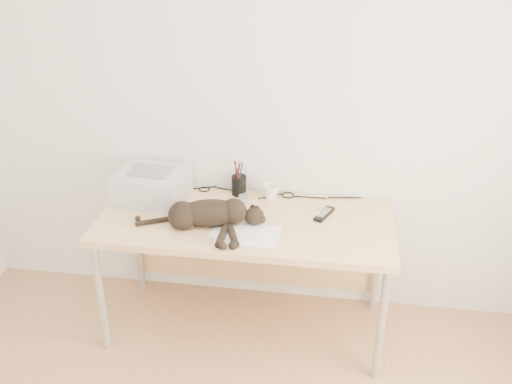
% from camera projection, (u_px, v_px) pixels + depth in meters
% --- Properties ---
extents(wall_back, '(3.50, 0.00, 3.50)m').
position_uv_depth(wall_back, '(255.00, 100.00, 3.15)').
color(wall_back, silver).
rests_on(wall_back, floor).
extents(desk, '(1.60, 0.70, 0.74)m').
position_uv_depth(desk, '(248.00, 232.00, 3.23)').
color(desk, '#DCB881').
rests_on(desk, floor).
extents(printer, '(0.41, 0.35, 0.18)m').
position_uv_depth(printer, '(152.00, 185.00, 3.26)').
color(printer, '#B1B0B6').
rests_on(printer, desk).
extents(papers, '(0.37, 0.29, 0.01)m').
position_uv_depth(papers, '(246.00, 233.00, 2.95)').
color(papers, white).
rests_on(papers, desk).
extents(cat, '(0.70, 0.33, 0.16)m').
position_uv_depth(cat, '(206.00, 215.00, 2.99)').
color(cat, black).
rests_on(cat, desk).
extents(mug, '(0.13, 0.13, 0.09)m').
position_uv_depth(mug, '(271.00, 192.00, 3.29)').
color(mug, white).
rests_on(mug, desk).
extents(pen_cup, '(0.09, 0.09, 0.22)m').
position_uv_depth(pen_cup, '(239.00, 185.00, 3.33)').
color(pen_cup, black).
rests_on(pen_cup, desk).
extents(remote_grey, '(0.09, 0.18, 0.02)m').
position_uv_depth(remote_grey, '(243.00, 196.00, 3.31)').
color(remote_grey, gray).
rests_on(remote_grey, desk).
extents(remote_black, '(0.11, 0.18, 0.02)m').
position_uv_depth(remote_black, '(324.00, 214.00, 3.12)').
color(remote_black, black).
rests_on(remote_black, desk).
extents(mouse, '(0.08, 0.11, 0.03)m').
position_uv_depth(mouse, '(319.00, 214.00, 3.11)').
color(mouse, white).
rests_on(mouse, desk).
extents(cable_tangle, '(1.36, 0.08, 0.01)m').
position_uv_depth(cable_tangle, '(254.00, 193.00, 3.36)').
color(cable_tangle, black).
rests_on(cable_tangle, desk).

